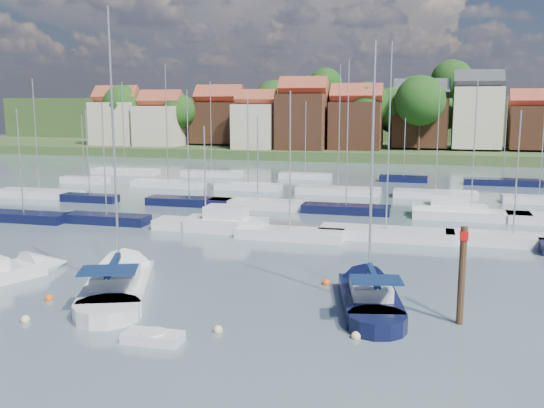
# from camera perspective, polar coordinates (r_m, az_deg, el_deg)

# --- Properties ---
(ground) EXTENTS (260.00, 260.00, 0.00)m
(ground) POSITION_cam_1_polar(r_m,az_deg,el_deg) (70.30, 5.14, 0.51)
(ground) COLOR #4F626B
(ground) RESTS_ON ground
(sailboat_left) EXTENTS (6.37, 10.09, 13.51)m
(sailboat_left) POSITION_cam_1_polar(r_m,az_deg,el_deg) (42.03, -23.76, -5.99)
(sailboat_left) COLOR silver
(sailboat_left) RESTS_ON ground
(sailboat_centre) EXTENTS (7.96, 13.50, 17.76)m
(sailboat_centre) POSITION_cam_1_polar(r_m,az_deg,el_deg) (38.41, -13.89, -6.90)
(sailboat_centre) COLOR silver
(sailboat_centre) RESTS_ON ground
(sailboat_navy) EXTENTS (5.19, 11.49, 15.43)m
(sailboat_navy) POSITION_cam_1_polar(r_m,az_deg,el_deg) (35.12, 8.91, -8.28)
(sailboat_navy) COLOR black
(sailboat_navy) RESTS_ON ground
(tender) EXTENTS (2.78, 1.30, 0.60)m
(tender) POSITION_cam_1_polar(r_m,az_deg,el_deg) (29.43, -11.15, -12.21)
(tender) COLOR silver
(tender) RESTS_ON ground
(timber_piling) EXTENTS (0.40, 0.40, 7.27)m
(timber_piling) POSITION_cam_1_polar(r_m,az_deg,el_deg) (32.06, 17.36, -8.02)
(timber_piling) COLOR #4C331E
(timber_piling) RESTS_ON ground
(buoy_b) EXTENTS (0.48, 0.48, 0.48)m
(buoy_b) POSITION_cam_1_polar(r_m,az_deg,el_deg) (33.88, -22.19, -10.21)
(buoy_b) COLOR beige
(buoy_b) RESTS_ON ground
(buoy_c) EXTENTS (0.49, 0.49, 0.49)m
(buoy_c) POSITION_cam_1_polar(r_m,az_deg,el_deg) (36.89, -20.23, -8.48)
(buoy_c) COLOR #D85914
(buoy_c) RESTS_ON ground
(buoy_d) EXTENTS (0.47, 0.47, 0.47)m
(buoy_d) POSITION_cam_1_polar(r_m,az_deg,el_deg) (30.26, -5.10, -11.90)
(buoy_d) COLOR beige
(buoy_d) RESTS_ON ground
(buoy_e) EXTENTS (0.51, 0.51, 0.51)m
(buoy_e) POSITION_cam_1_polar(r_m,az_deg,el_deg) (37.61, 5.13, -7.56)
(buoy_e) COLOR #D85914
(buoy_e) RESTS_ON ground
(buoy_f) EXTENTS (0.47, 0.47, 0.47)m
(buoy_f) POSITION_cam_1_polar(r_m,az_deg,el_deg) (29.65, 7.90, -12.42)
(buoy_f) COLOR beige
(buoy_f) RESTS_ON ground
(marina_field) EXTENTS (79.62, 41.41, 15.93)m
(marina_field) POSITION_cam_1_polar(r_m,az_deg,el_deg) (65.20, 6.07, 0.16)
(marina_field) COLOR silver
(marina_field) RESTS_ON ground
(far_shore_town) EXTENTS (212.46, 90.00, 22.27)m
(far_shore_town) POSITION_cam_1_polar(r_m,az_deg,el_deg) (161.51, 11.57, 7.12)
(far_shore_town) COLOR #40562B
(far_shore_town) RESTS_ON ground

